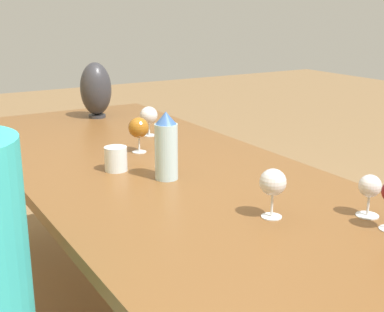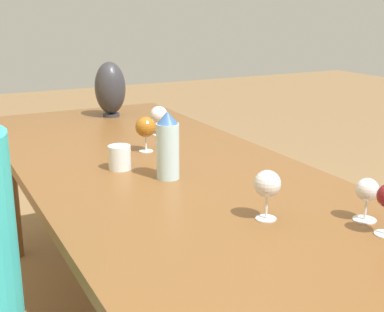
% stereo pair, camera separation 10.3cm
% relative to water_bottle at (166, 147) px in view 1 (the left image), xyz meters
% --- Properties ---
extents(dining_table, '(2.82, 0.96, 0.76)m').
position_rel_water_bottle_xyz_m(dining_table, '(-0.08, -0.04, -0.17)').
color(dining_table, brown).
rests_on(dining_table, ground_plane).
extents(water_bottle, '(0.08, 0.08, 0.23)m').
position_rel_water_bottle_xyz_m(water_bottle, '(0.00, 0.00, 0.00)').
color(water_bottle, '#ADCCD6').
rests_on(water_bottle, dining_table).
extents(water_tumbler, '(0.08, 0.08, 0.09)m').
position_rel_water_bottle_xyz_m(water_tumbler, '(0.17, 0.11, -0.07)').
color(water_tumbler, silver).
rests_on(water_tumbler, dining_table).
extents(vase, '(0.16, 0.16, 0.28)m').
position_rel_water_bottle_xyz_m(vase, '(1.07, -0.17, 0.04)').
color(vase, '#2D2D33').
rests_on(vase, dining_table).
extents(wine_glass_0, '(0.08, 0.08, 0.13)m').
position_rel_water_bottle_xyz_m(wine_glass_0, '(0.58, -0.22, -0.02)').
color(wine_glass_0, silver).
rests_on(wine_glass_0, dining_table).
extents(wine_glass_1, '(0.08, 0.08, 0.14)m').
position_rel_water_bottle_xyz_m(wine_glass_1, '(0.35, -0.06, -0.01)').
color(wine_glass_1, silver).
rests_on(wine_glass_1, dining_table).
extents(wine_glass_3, '(0.07, 0.07, 0.14)m').
position_rel_water_bottle_xyz_m(wine_glass_3, '(-0.44, -0.09, -0.01)').
color(wine_glass_3, silver).
rests_on(wine_glass_3, dining_table).
extents(wine_glass_4, '(0.06, 0.06, 0.12)m').
position_rel_water_bottle_xyz_m(wine_glass_4, '(-0.57, -0.32, -0.03)').
color(wine_glass_4, silver).
rests_on(wine_glass_4, dining_table).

